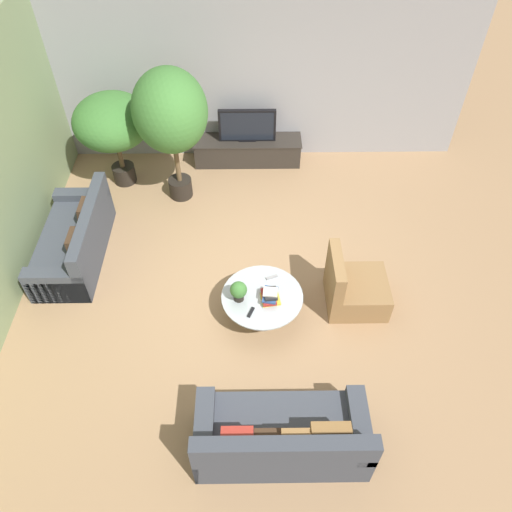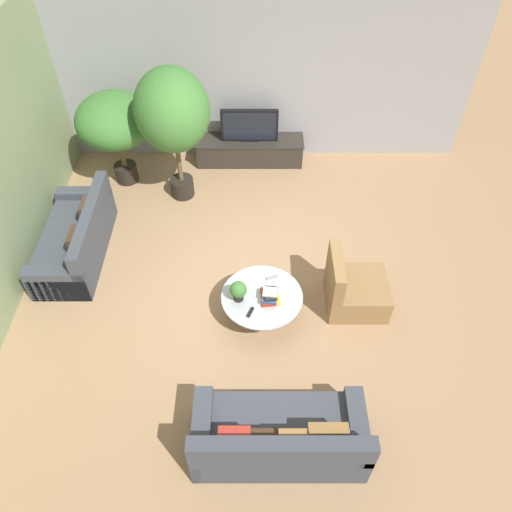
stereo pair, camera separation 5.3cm
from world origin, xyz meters
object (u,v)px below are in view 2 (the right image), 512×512
television (249,126)px  potted_palm_tall (114,122)px  couch_by_wall (76,240)px  potted_palm_corner (172,113)px  couch_near_entry (280,438)px  media_console (249,150)px  potted_plant_tabletop (238,291)px  coffee_table (262,301)px  armchair_wicker (353,289)px

television → potted_palm_tall: (-2.13, -0.54, 0.40)m
couch_by_wall → television: bearing=132.5°
potted_palm_corner → television: bearing=39.9°
couch_near_entry → potted_palm_corner: size_ratio=0.82×
potted_palm_tall → media_console: bearing=14.3°
television → potted_plant_tabletop: television is taller
couch_near_entry → couch_by_wall: bearing=-45.8°
media_console → coffee_table: media_console is taller
coffee_table → couch_by_wall: couch_by_wall is taller
television → couch_by_wall: size_ratio=0.53×
potted_palm_corner → coffee_table: bearing=-62.4°
media_console → couch_by_wall: couch_by_wall is taller
couch_near_entry → television: bearing=-86.0°
television → potted_plant_tabletop: 3.50m
coffee_table → couch_near_entry: size_ratio=0.58×
television → couch_near_entry: bearing=-86.0°
couch_by_wall → potted_palm_corner: size_ratio=0.83×
coffee_table → potted_palm_tall: 3.83m
potted_plant_tabletop → coffee_table: bearing=8.6°
armchair_wicker → potted_palm_corner: bearing=47.8°
couch_near_entry → potted_plant_tabletop: (-0.48, 1.80, 0.26)m
television → armchair_wicker: 3.58m
coffee_table → potted_palm_corner: size_ratio=0.48×
armchair_wicker → potted_palm_tall: 4.56m
couch_near_entry → media_console: bearing=-86.1°
potted_palm_tall → couch_by_wall: bearing=-102.5°
television → potted_palm_tall: size_ratio=0.62×
media_console → couch_near_entry: 5.31m
potted_palm_tall → armchair_wicker: bearing=-37.3°
coffee_table → couch_near_entry: bearing=-84.6°
television → potted_palm_tall: bearing=-165.7°
television → coffee_table: size_ratio=0.92×
media_console → potted_palm_corner: potted_palm_corner is taller
coffee_table → potted_plant_tabletop: potted_plant_tabletop is taller
media_console → potted_palm_tall: (-2.13, -0.54, 0.91)m
coffee_table → armchair_wicker: 1.25m
armchair_wicker → potted_plant_tabletop: size_ratio=2.91×
couch_by_wall → potted_palm_corner: potted_palm_corner is taller
media_console → coffee_table: size_ratio=1.78×
coffee_table → potted_palm_corner: 3.11m
couch_by_wall → potted_plant_tabletop: bearing=64.0°
television → media_console: bearing=90.0°
media_console → potted_palm_tall: potted_palm_tall is taller
armchair_wicker → potted_plant_tabletop: armchair_wicker is taller
television → coffee_table: bearing=-86.8°
couch_by_wall → coffee_table: bearing=67.4°
coffee_table → armchair_wicker: (1.23, 0.20, 0.00)m
media_console → couch_near_entry: couch_near_entry is taller
media_console → television: (-0.00, -0.00, 0.51)m
coffee_table → potted_palm_corner: potted_palm_corner is taller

